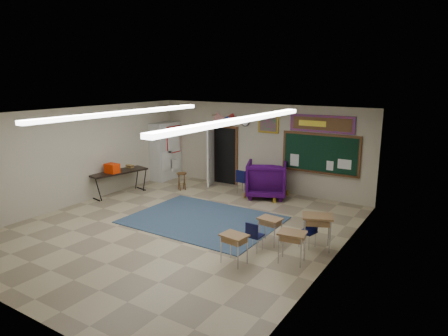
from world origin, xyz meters
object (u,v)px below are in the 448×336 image
Objects in this scene: wingback_armchair at (267,179)px; student_desk_front_left at (270,229)px; folding_table at (119,182)px; wooden_stool at (182,181)px; student_desk_front_right at (317,230)px.

student_desk_front_left is at bearing 94.61° from wingback_armchair.
folding_table is 2.15m from wooden_stool.
student_desk_front_left is 0.31× the size of folding_table.
student_desk_front_right is (2.83, -3.11, -0.14)m from wingback_armchair.
wingback_armchair reaches higher than student_desk_front_left.
wooden_stool is (-5.71, 2.24, -0.13)m from student_desk_front_right.
student_desk_front_right is at bearing 7.30° from folding_table.
wingback_armchair is 1.60× the size of student_desk_front_right.
wingback_armchair reaches higher than folding_table.
wooden_stool is at bearing -6.34° from wingback_armchair.
student_desk_front_left is 0.78× the size of student_desk_front_right.
wingback_armchair reaches higher than student_desk_front_right.
wingback_armchair is 3.02m from wooden_stool.
student_desk_front_left is 1.03× the size of wooden_stool.
student_desk_front_right is 6.14m from wooden_stool.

